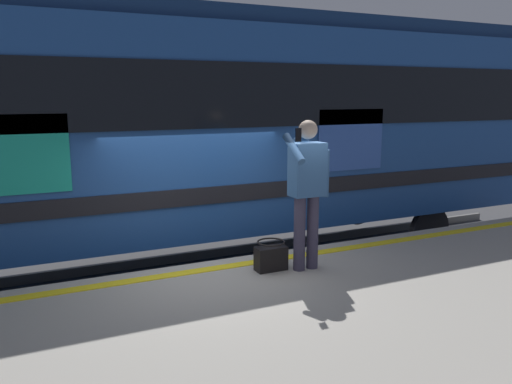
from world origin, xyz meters
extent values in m
plane|color=#3D3D3F|center=(0.00, 0.00, 0.00)|extent=(24.50, 24.50, 0.00)
cube|color=#9E998E|center=(0.00, 2.06, 0.48)|extent=(12.30, 4.13, 0.96)
cube|color=yellow|center=(0.00, 0.30, 0.96)|extent=(12.05, 0.16, 0.01)
cube|color=slate|center=(0.00, -1.45, 0.08)|extent=(15.99, 0.08, 0.16)
cube|color=slate|center=(0.00, -2.88, 0.08)|extent=(15.99, 0.08, 0.16)
cube|color=#1E478C|center=(-0.20, -2.17, 2.48)|extent=(13.61, 2.76, 3.07)
cube|color=navy|center=(-0.20, -2.17, 4.14)|extent=(13.34, 2.54, 0.24)
cube|color=black|center=(-0.20, -0.77, 3.02)|extent=(12.93, 0.03, 0.90)
cube|color=black|center=(-0.20, -0.77, 1.64)|extent=(12.93, 0.03, 0.24)
cube|color=#3359B2|center=(-2.58, -0.77, 2.33)|extent=(1.19, 0.02, 0.95)
cube|color=#19A58C|center=(2.18, -0.77, 2.33)|extent=(1.19, 0.02, 0.95)
cylinder|color=black|center=(-4.63, -1.06, 0.58)|extent=(0.84, 0.12, 0.84)
cylinder|color=black|center=(-4.63, -3.27, 0.58)|extent=(0.84, 0.12, 0.84)
cylinder|color=#383347|center=(-0.97, 0.77, 1.41)|extent=(0.14, 0.14, 0.90)
cylinder|color=#383347|center=(-0.79, 0.77, 1.41)|extent=(0.14, 0.14, 0.90)
cube|color=#2D517F|center=(-0.88, 0.77, 2.17)|extent=(0.40, 0.24, 0.62)
sphere|color=#2D517F|center=(-0.88, 0.61, 2.46)|extent=(0.20, 0.20, 0.20)
sphere|color=beige|center=(-0.88, 0.77, 2.63)|extent=(0.22, 0.22, 0.22)
cylinder|color=#2D517F|center=(-1.13, 0.77, 2.11)|extent=(0.09, 0.09, 0.56)
cylinder|color=#2D517F|center=(-0.65, 0.85, 2.43)|extent=(0.09, 0.42, 0.33)
cube|color=black|center=(-0.65, 0.95, 2.59)|extent=(0.07, 0.02, 0.15)
cube|color=black|center=(-0.48, 0.63, 1.10)|extent=(0.38, 0.19, 0.29)
torus|color=black|center=(-0.48, 0.63, 1.31)|extent=(0.34, 0.34, 0.02)
camera|label=1|loc=(2.15, 5.83, 3.03)|focal=35.72mm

